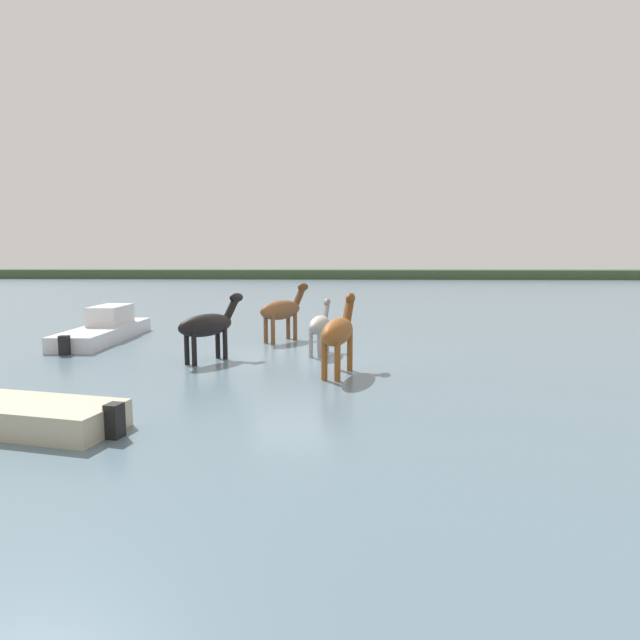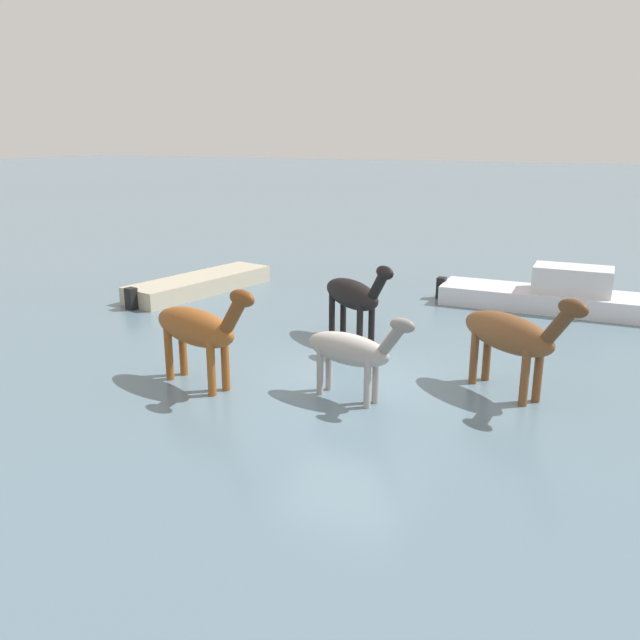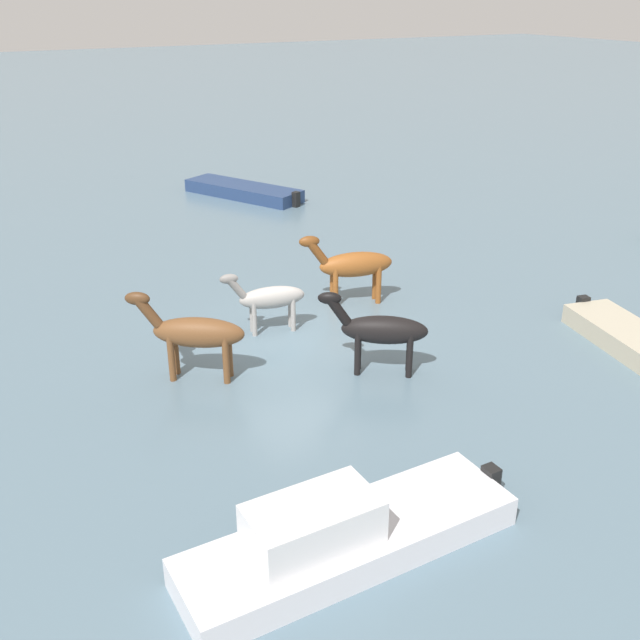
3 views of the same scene
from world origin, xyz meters
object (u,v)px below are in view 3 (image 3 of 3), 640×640
horse_gray_outer (269,298)px  boat_skiff_near (244,193)px  boat_motor_center (344,540)px  horse_mid_herd (353,265)px  horse_lead (380,330)px  horse_dun_straggler (194,333)px

horse_gray_outer → boat_skiff_near: bearing=-98.7°
horse_gray_outer → boat_skiff_near: (12.66, -4.70, -0.74)m
boat_motor_center → horse_mid_herd: bearing=-122.6°
boat_skiff_near → horse_mid_herd: bearing=144.4°
horse_lead → horse_mid_herd: horse_mid_herd is taller
horse_dun_straggler → boat_motor_center: 6.57m
horse_dun_straggler → horse_mid_herd: bearing=-124.9°
boat_skiff_near → horse_lead: bearing=141.1°
horse_lead → boat_skiff_near: size_ratio=0.42×
boat_skiff_near → horse_gray_outer: bearing=133.0°
horse_lead → boat_skiff_near: 16.24m
boat_skiff_near → boat_motor_center: bearing=134.1°
horse_gray_outer → boat_motor_center: bearing=84.4°
horse_lead → horse_gray_outer: bearing=-34.2°
boat_skiff_near → boat_motor_center: 21.84m
boat_skiff_near → boat_motor_center: size_ratio=0.96×
boat_skiff_near → boat_motor_center: boat_motor_center is taller
horse_gray_outer → horse_mid_herd: (0.59, -2.81, 0.20)m
horse_gray_outer → boat_motor_center: (-7.97, 2.48, -0.60)m
horse_lead → boat_skiff_near: (15.85, -3.44, -0.89)m
horse_lead → horse_dun_straggler: 4.13m
horse_lead → horse_dun_straggler: bearing=9.3°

